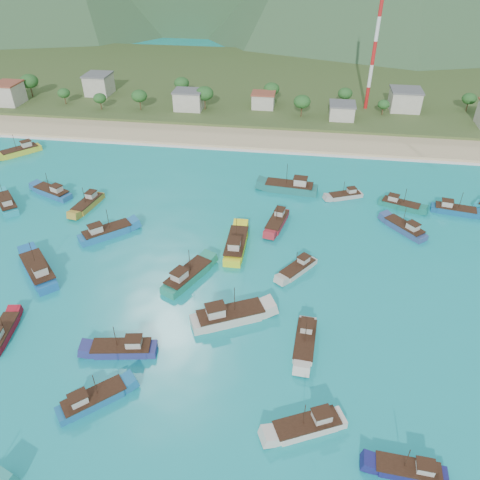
# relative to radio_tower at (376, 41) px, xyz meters

# --- Properties ---
(ground) EXTENTS (600.00, 600.00, 0.00)m
(ground) POSITION_rel_radio_tower_xyz_m (-33.18, -108.00, -24.01)
(ground) COLOR #0C8C8E
(ground) RESTS_ON ground
(beach) EXTENTS (400.00, 18.00, 1.20)m
(beach) POSITION_rel_radio_tower_xyz_m (-33.18, -29.00, -24.01)
(beach) COLOR beige
(beach) RESTS_ON ground
(land) EXTENTS (400.00, 110.00, 2.40)m
(land) POSITION_rel_radio_tower_xyz_m (-33.18, 32.00, -24.01)
(land) COLOR #385123
(land) RESTS_ON ground
(surf_line) EXTENTS (400.00, 2.50, 0.08)m
(surf_line) POSITION_rel_radio_tower_xyz_m (-33.18, -38.50, -24.01)
(surf_line) COLOR white
(surf_line) RESTS_ON ground
(village) EXTENTS (211.03, 24.87, 7.30)m
(village) POSITION_rel_radio_tower_xyz_m (-26.04, -5.34, -19.23)
(village) COLOR beige
(village) RESTS_ON ground
(vegetation) EXTENTS (276.85, 25.89, 9.27)m
(vegetation) POSITION_rel_radio_tower_xyz_m (-37.70, -5.10, -18.68)
(vegetation) COLOR #235623
(vegetation) RESTS_ON ground
(radio_tower) EXTENTS (1.20, 1.20, 44.81)m
(radio_tower) POSITION_rel_radio_tower_xyz_m (0.00, 0.00, 0.00)
(radio_tower) COLOR red
(radio_tower) RESTS_ON ground
(boat_1) EXTENTS (5.09, 10.68, 6.07)m
(boat_1) POSITION_rel_radio_tower_xyz_m (-25.17, -78.43, -23.30)
(boat_1) COLOR #A5222D
(boat_1) RESTS_ON ground
(boat_2) EXTENTS (3.80, 12.61, 7.44)m
(boat_2) POSITION_rel_radio_tower_xyz_m (-32.96, -89.14, -23.05)
(boat_2) COLOR yellow
(boat_2) RESTS_ON ground
(boat_3) EXTENTS (10.55, 4.82, 6.01)m
(boat_3) POSITION_rel_radio_tower_xyz_m (15.71, -67.29, -23.31)
(boat_3) COLOR #105384
(boat_3) RESTS_ON ground
(boat_4) EXTENTS (9.96, 10.45, 6.59)m
(boat_4) POSITION_rel_radio_tower_xyz_m (-90.13, -79.88, -23.20)
(boat_4) COLOR teal
(boat_4) RESTS_ON ground
(boat_6) EXTENTS (7.55, 8.95, 5.39)m
(boat_6) POSITION_rel_radio_tower_xyz_m (-19.78, -94.77, -23.42)
(boat_6) COLOR beige
(boat_6) RESTS_ON ground
(boat_9) EXTENTS (9.34, 8.85, 5.87)m
(boat_9) POSITION_rel_radio_tower_xyz_m (-47.50, -129.52, -23.33)
(boat_9) COLOR #166195
(boat_9) RESTS_ON ground
(boat_12) EXTENTS (9.11, 3.23, 5.29)m
(boat_12) POSITION_rel_radio_tower_xyz_m (-4.29, -133.69, -23.44)
(boat_12) COLOR navy
(boat_12) RESTS_ON ground
(boat_13) EXTENTS (13.18, 9.05, 7.58)m
(boat_13) POSITION_rel_radio_tower_xyz_m (-30.95, -110.25, -23.02)
(boat_13) COLOR beige
(boat_13) RESTS_ON ground
(boat_14) EXTENTS (9.04, 9.68, 6.05)m
(boat_14) POSITION_rel_radio_tower_xyz_m (3.04, -77.04, -23.30)
(boat_14) COLOR #31497D
(boat_14) RESTS_ON ground
(boat_15) EXTENTS (10.86, 10.22, 6.81)m
(boat_15) POSITION_rel_radio_tower_xyz_m (-61.76, -88.27, -23.16)
(boat_15) COLOR #1C69A6
(boat_15) RESTS_ON ground
(boat_18) EXTENTS (9.98, 10.84, 6.73)m
(boat_18) POSITION_rel_radio_tower_xyz_m (-103.03, -50.69, -23.17)
(boat_18) COLOR gold
(boat_18) RESTS_ON ground
(boat_19) EXTENTS (13.66, 5.20, 7.88)m
(boat_19) POSITION_rel_radio_tower_xyz_m (-23.15, -62.17, -22.97)
(boat_19) COLOR #1A6863
(boat_19) RESTS_ON ground
(boat_20) EXTENTS (4.04, 9.39, 5.37)m
(boat_20) POSITION_rel_radio_tower_xyz_m (-67.61, -119.21, -23.42)
(boat_20) COLOR maroon
(boat_20) RESTS_ON ground
(boat_21) EXTENTS (4.73, 10.59, 6.04)m
(boat_21) POSITION_rel_radio_tower_xyz_m (-70.88, -76.89, -23.30)
(boat_21) COLOR #AE8B2C
(boat_21) RESTS_ON ground
(boat_23) EXTENTS (10.80, 4.70, 6.17)m
(boat_23) POSITION_rel_radio_tower_xyz_m (-46.56, -119.80, -23.28)
(boat_23) COLOR navy
(boat_23) RESTS_ON ground
(boat_26) EXTENTS (8.28, 12.15, 6.98)m
(boat_26) POSITION_rel_radio_tower_xyz_m (-40.64, -100.55, -23.13)
(boat_26) COLOR #1D8366
(boat_26) RESTS_ON ground
(boat_27) EXTENTS (10.49, 6.99, 6.01)m
(boat_27) POSITION_rel_radio_tower_xyz_m (-16.95, -129.34, -23.31)
(boat_27) COLOR beige
(boat_27) RESTS_ON ground
(boat_28) EXTENTS (3.72, 10.52, 6.12)m
(boat_28) POSITION_rel_radio_tower_xyz_m (-17.83, -113.96, -23.29)
(boat_28) COLOR silver
(boat_28) RESTS_ON ground
(boat_29) EXTENTS (11.22, 7.20, 6.40)m
(boat_29) POSITION_rel_radio_tower_xyz_m (-81.98, -72.83, -23.24)
(boat_29) COLOR #225C98
(boat_29) RESTS_ON ground
(boat_31) EXTENTS (10.06, 6.08, 5.72)m
(boat_31) POSITION_rel_radio_tower_xyz_m (3.40, -66.51, -23.36)
(boat_31) COLOR #13715F
(boat_31) RESTS_ON ground
(boat_32) EXTENTS (8.82, 5.67, 5.03)m
(boat_32) POSITION_rel_radio_tower_xyz_m (-9.40, -63.57, -23.48)
(boat_32) COLOR #B5AAA5
(boat_32) RESTS_ON ground
(boat_33) EXTENTS (11.68, 12.07, 7.66)m
(boat_33) POSITION_rel_radio_tower_xyz_m (-69.63, -103.19, -23.01)
(boat_33) COLOR #165CA2
(boat_33) RESTS_ON ground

